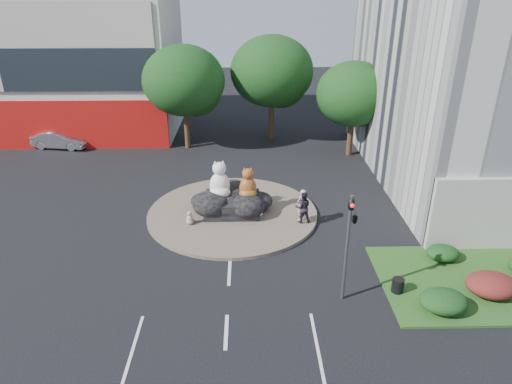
# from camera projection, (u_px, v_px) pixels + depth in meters

# --- Properties ---
(ground) EXTENTS (120.00, 120.00, 0.00)m
(ground) POSITION_uv_depth(u_px,v_px,m) (226.00, 332.00, 18.08)
(ground) COLOR black
(ground) RESTS_ON ground
(roundabout_island) EXTENTS (10.00, 10.00, 0.20)m
(roundabout_island) POSITION_uv_depth(u_px,v_px,m) (233.00, 213.00, 27.10)
(roundabout_island) COLOR brown
(roundabout_island) RESTS_ON ground
(rock_plinth) EXTENTS (3.20, 2.60, 0.90)m
(rock_plinth) POSITION_uv_depth(u_px,v_px,m) (232.00, 205.00, 26.86)
(rock_plinth) COLOR black
(rock_plinth) RESTS_ON roundabout_island
(shophouse_block) EXTENTS (25.20, 12.30, 17.40)m
(shophouse_block) POSITION_uv_depth(u_px,v_px,m) (33.00, 60.00, 40.39)
(shophouse_block) COLOR silver
(shophouse_block) RESTS_ON ground
(grass_verge) EXTENTS (10.00, 6.00, 0.12)m
(grass_verge) POSITION_uv_depth(u_px,v_px,m) (489.00, 281.00, 21.01)
(grass_verge) COLOR #29501A
(grass_verge) RESTS_ON ground
(tree_left) EXTENTS (6.46, 6.46, 8.27)m
(tree_left) POSITION_uv_depth(u_px,v_px,m) (185.00, 84.00, 35.76)
(tree_left) COLOR #382314
(tree_left) RESTS_ON ground
(tree_mid) EXTENTS (6.84, 6.84, 8.76)m
(tree_mid) POSITION_uv_depth(u_px,v_px,m) (273.00, 75.00, 37.58)
(tree_mid) COLOR #382314
(tree_mid) RESTS_ON ground
(tree_right) EXTENTS (5.70, 5.70, 7.30)m
(tree_right) POSITION_uv_depth(u_px,v_px,m) (354.00, 97.00, 34.47)
(tree_right) COLOR #382314
(tree_right) RESTS_ON ground
(hedge_near_green) EXTENTS (2.00, 1.60, 0.90)m
(hedge_near_green) POSITION_uv_depth(u_px,v_px,m) (443.00, 301.00, 18.92)
(hedge_near_green) COLOR black
(hedge_near_green) RESTS_ON grass_verge
(hedge_red) EXTENTS (2.20, 1.76, 0.99)m
(hedge_red) POSITION_uv_depth(u_px,v_px,m) (491.00, 285.00, 19.86)
(hedge_red) COLOR #501515
(hedge_red) RESTS_ON grass_verge
(hedge_back_green) EXTENTS (1.60, 1.28, 0.72)m
(hedge_back_green) POSITION_uv_depth(u_px,v_px,m) (443.00, 253.00, 22.43)
(hedge_back_green) COLOR black
(hedge_back_green) RESTS_ON grass_verge
(traffic_light) EXTENTS (0.44, 1.24, 5.00)m
(traffic_light) POSITION_uv_depth(u_px,v_px,m) (351.00, 226.00, 18.46)
(traffic_light) COLOR #595B60
(traffic_light) RESTS_ON ground
(street_lamp) EXTENTS (2.34, 0.22, 8.06)m
(street_lamp) POSITION_uv_depth(u_px,v_px,m) (477.00, 152.00, 23.65)
(street_lamp) COLOR #595B60
(street_lamp) RESTS_ON ground
(cat_white) EXTENTS (1.48, 1.31, 2.27)m
(cat_white) POSITION_uv_depth(u_px,v_px,m) (220.00, 179.00, 26.33)
(cat_white) COLOR white
(cat_white) RESTS_ON rock_plinth
(cat_tabby) EXTENTS (1.23, 1.09, 1.92)m
(cat_tabby) POSITION_uv_depth(u_px,v_px,m) (248.00, 182.00, 26.29)
(cat_tabby) COLOR #AD5124
(cat_tabby) RESTS_ON rock_plinth
(kitten_calico) EXTENTS (0.57, 0.52, 0.81)m
(kitten_calico) POSITION_uv_depth(u_px,v_px,m) (190.00, 217.00, 25.52)
(kitten_calico) COLOR silver
(kitten_calico) RESTS_ON roundabout_island
(kitten_white) EXTENTS (0.56, 0.52, 0.77)m
(kitten_white) POSITION_uv_depth(u_px,v_px,m) (259.00, 210.00, 26.40)
(kitten_white) COLOR silver
(kitten_white) RESTS_ON roundabout_island
(pedestrian_pink) EXTENTS (0.83, 0.79, 1.92)m
(pedestrian_pink) POSITION_uv_depth(u_px,v_px,m) (302.00, 205.00, 25.66)
(pedestrian_pink) COLOR #D78B8F
(pedestrian_pink) RESTS_ON roundabout_island
(pedestrian_dark) EXTENTS (0.91, 0.72, 1.84)m
(pedestrian_dark) POSITION_uv_depth(u_px,v_px,m) (303.00, 207.00, 25.49)
(pedestrian_dark) COLOR black
(pedestrian_dark) RESTS_ON roundabout_island
(parked_car) EXTENTS (4.68, 2.24, 1.48)m
(parked_car) POSITION_uv_depth(u_px,v_px,m) (60.00, 139.00, 37.51)
(parked_car) COLOR #9A9CA1
(parked_car) RESTS_ON ground
(litter_bin) EXTENTS (0.62, 0.62, 0.64)m
(litter_bin) POSITION_uv_depth(u_px,v_px,m) (398.00, 285.00, 20.12)
(litter_bin) COLOR black
(litter_bin) RESTS_ON grass_verge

